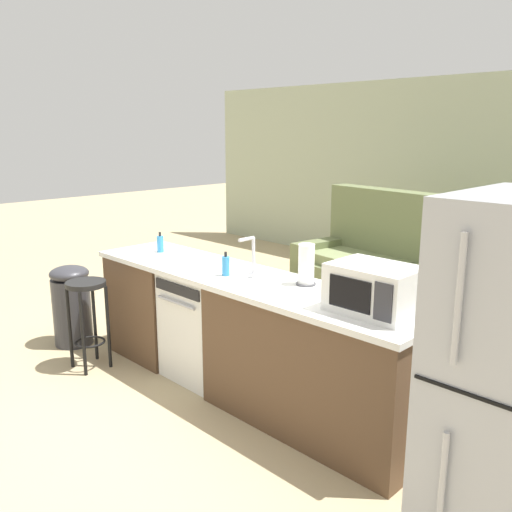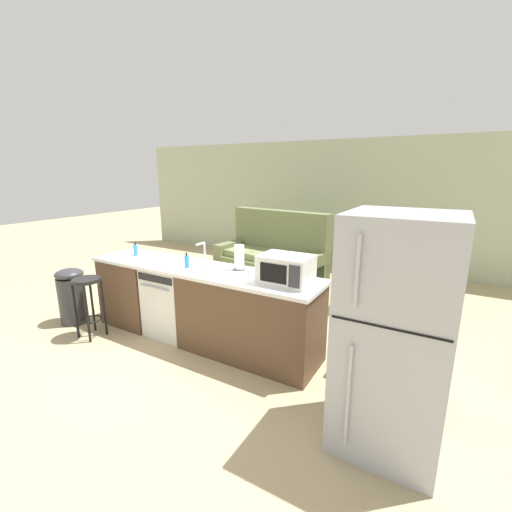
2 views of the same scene
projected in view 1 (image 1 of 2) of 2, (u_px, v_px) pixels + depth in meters
ground_plane at (230, 384)px, 4.21m from camera, size 24.00×24.00×0.00m
wall_back at (501, 182)px, 6.59m from camera, size 10.00×0.06×2.60m
kitchen_counter at (252, 342)px, 3.95m from camera, size 2.94×0.66×0.90m
dishwasher at (208, 325)px, 4.29m from camera, size 0.58×0.61×0.84m
microwave at (375, 289)px, 3.11m from camera, size 0.50×0.37×0.28m
sink_faucet at (252, 260)px, 3.84m from camera, size 0.07×0.18×0.30m
paper_towel_roll at (306, 265)px, 3.66m from camera, size 0.14×0.14×0.28m
soap_bottle at (226, 266)px, 3.91m from camera, size 0.06×0.06×0.18m
dish_soap_bottle at (160, 244)px, 4.65m from camera, size 0.06×0.06×0.18m
bar_stool at (87, 306)px, 4.40m from camera, size 0.32×0.32×0.74m
trash_bin at (72, 304)px, 4.93m from camera, size 0.35×0.35×0.74m
couch at (387, 272)px, 6.00m from camera, size 2.11×1.17×1.27m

